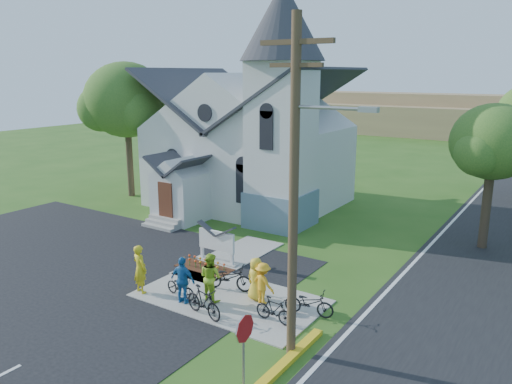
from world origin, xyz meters
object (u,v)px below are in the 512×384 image
Objects in this scene: cyclist_4 at (256,279)px; stop_sign at (244,340)px; church_sign at (217,241)px; cyclist_2 at (183,280)px; cyclist_1 at (211,277)px; bike_4 at (309,303)px; utility_pole at (296,182)px; bike_2 at (229,277)px; bike_1 at (204,302)px; cyclist_3 at (263,283)px; bike_3 at (274,310)px; bike_0 at (181,287)px; cyclist_0 at (140,269)px.

stop_sign is at bearing 127.99° from cyclist_4.
church_sign is 4.26m from cyclist_2.
cyclist_1 is 1.03× the size of bike_4.
stop_sign is 1.39× the size of bike_4.
bike_2 is (-4.32, 2.57, -4.84)m from utility_pole.
bike_1 is at bearing 158.97° from cyclist_2.
cyclist_3 is at bearing -30.74° from church_sign.
cyclist_3 is (-2.64, 5.03, -0.95)m from stop_sign.
bike_3 is (2.86, -1.28, -0.07)m from bike_2.
bike_2 is 3.14m from bike_3.
bike_3 is at bearing 110.94° from stop_sign.
cyclist_2 is at bearing 171.92° from utility_pole.
cyclist_4 is (-1.50, 1.15, 0.38)m from bike_3.
bike_3 is at bearing 138.48° from utility_pole.
bike_3 is (4.02, 0.25, 0.04)m from bike_0.
bike_1 reaches higher than bike_3.
bike_1 is at bearing 178.79° from bike_2.
utility_pole is at bearing 168.86° from cyclist_1.
bike_0 is at bearing 79.40° from bike_1.
cyclist_4 is (4.11, 1.93, -0.14)m from cyclist_0.
utility_pole is at bearing 147.99° from cyclist_4.
cyclist_1 is (-4.43, 4.18, -0.81)m from stop_sign.
bike_1 is at bearing -57.34° from church_sign.
cyclist_3 is (2.48, 1.61, -0.11)m from cyclist_2.
bike_3 is at bearing -161.65° from cyclist_0.
cyclist_1 is at bearing -60.38° from bike_0.
church_sign is at bearing -19.67° from cyclist_3.
bike_3 is 1.93m from cyclist_4.
bike_3 is (5.11, -3.41, -0.53)m from church_sign.
cyclist_0 reaches higher than church_sign.
bike_4 is at bearing -162.17° from cyclist_2.
utility_pole reaches higher than cyclist_1.
bike_0 is 0.93× the size of cyclist_4.
bike_0 is 1.30m from cyclist_1.
bike_3 is (-1.46, 1.29, -4.90)m from utility_pole.
bike_2 is at bearing 149.25° from utility_pole.
cyclist_1 is (2.71, 0.97, -0.04)m from cyclist_0.
utility_pole is 8.33m from cyclist_0.
church_sign is 1.43× the size of bike_0.
cyclist_0 is at bearing 175.88° from utility_pole.
stop_sign is 1.35× the size of cyclist_1.
bike_3 is at bearing -176.13° from cyclist_1.
cyclist_2 is (-5.12, 3.42, -0.84)m from stop_sign.
cyclist_1 reaches higher than bike_2.
stop_sign is (6.63, -7.40, 0.75)m from church_sign.
cyclist_2 is at bearing 142.99° from bike_2.
bike_1 is (1.73, -0.74, 0.14)m from bike_0.
bike_2 is at bearing 1.95° from cyclist_4.
cyclist_3 is at bearing -150.39° from cyclist_2.
cyclist_0 is 2.87m from cyclist_1.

